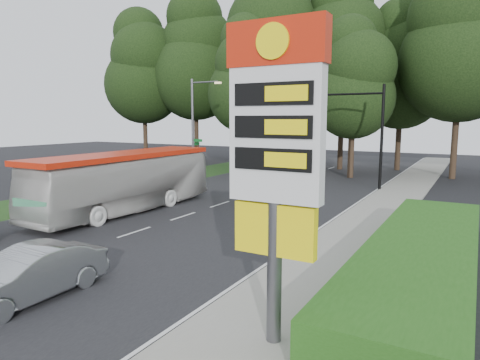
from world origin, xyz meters
The scene contains 19 objects.
road_surface centered at (0.00, 12.00, 0.01)m, with size 14.00×80.00×0.02m, color black.
sidewalk_right centered at (8.50, 12.00, 0.06)m, with size 3.00×80.00×0.12m, color gray.
grass_verge_left centered at (-9.50, 18.00, 0.01)m, with size 5.00×50.00×0.02m, color #193814.
hedge centered at (11.50, 8.00, 0.60)m, with size 3.00×14.00×1.20m, color #225316.
gas_station_pylon centered at (9.20, 1.99, 4.45)m, with size 2.10×0.45×6.85m.
traffic_signal_mast centered at (5.68, 24.00, 4.67)m, with size 6.10×0.35×7.20m.
streetlight_signs centered at (-6.99, 22.01, 4.44)m, with size 2.75×0.98×8.00m.
monument centered at (-2.00, 30.00, 5.10)m, with size 3.00×3.00×10.05m.
tree_far_west centered at (-22.00, 33.00, 10.68)m, with size 8.96×8.96×17.60m.
tree_west_mid centered at (-16.00, 35.00, 11.69)m, with size 9.80×9.80×19.25m.
tree_west_near centered at (-10.00, 37.00, 10.02)m, with size 8.40×8.40×16.50m.
tree_center_left centered at (-5.00, 33.00, 12.02)m, with size 10.08×10.08×19.80m.
tree_center_right centered at (1.00, 35.00, 11.02)m, with size 9.24×9.24×18.15m.
tree_east_near centered at (6.00, 37.00, 9.68)m, with size 8.12×8.12×15.95m.
tree_east_mid centered at (11.00, 33.00, 11.35)m, with size 9.52×9.52×18.70m.
tree_monument_left centered at (-6.00, 29.00, 8.68)m, with size 7.28×7.28×14.30m.
tree_monument_right centered at (3.50, 29.50, 8.01)m, with size 6.72×6.72×13.20m.
transit_bus centered at (-3.37, 10.49, 1.57)m, with size 2.64×11.28×3.14m, color silver.
sedan_silver centered at (2.42, 0.88, 0.72)m, with size 1.52×4.36×1.44m, color #989B9F.
Camera 1 is at (12.85, -5.98, 4.91)m, focal length 32.00 mm.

